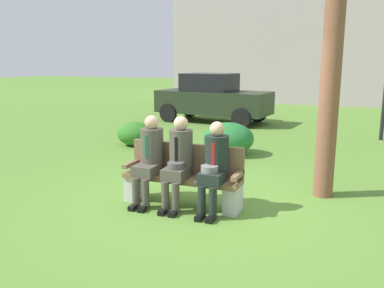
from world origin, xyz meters
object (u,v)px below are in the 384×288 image
at_px(shrub_near_bench, 136,134).
at_px(shrub_mid_lawn, 228,138).
at_px(seated_man_left, 150,155).
at_px(seated_man_middle, 179,158).
at_px(parked_car_near, 212,98).
at_px(park_bench, 183,177).
at_px(seated_man_right, 214,163).

distance_m(shrub_near_bench, shrub_mid_lawn, 2.45).
xyz_separation_m(seated_man_left, seated_man_middle, (0.47, -0.00, 0.00)).
bearing_deg(seated_man_left, shrub_mid_lawn, 87.69).
bearing_deg(parked_car_near, seated_man_middle, -74.01).
bearing_deg(park_bench, parked_car_near, 106.34).
bearing_deg(shrub_mid_lawn, seated_man_right, -76.02).
relative_size(park_bench, parked_car_near, 0.44).
height_order(park_bench, seated_man_left, seated_man_left).
bearing_deg(seated_man_middle, park_bench, 82.47).
bearing_deg(seated_man_right, seated_man_left, 179.48).
relative_size(shrub_near_bench, parked_car_near, 0.23).
relative_size(shrub_mid_lawn, parked_car_near, 0.29).
xyz_separation_m(seated_man_left, parked_car_near, (-1.84, 8.06, 0.10)).
relative_size(seated_man_middle, seated_man_right, 1.04).
height_order(shrub_mid_lawn, parked_car_near, parked_car_near).
distance_m(seated_man_middle, parked_car_near, 8.39).
height_order(seated_man_left, shrub_near_bench, seated_man_left).
bearing_deg(parked_car_near, park_bench, -73.66).
height_order(seated_man_right, shrub_mid_lawn, seated_man_right).
relative_size(seated_man_middle, parked_car_near, 0.33).
relative_size(seated_man_right, shrub_mid_lawn, 1.10).
bearing_deg(parked_car_near, seated_man_right, -70.51).
relative_size(seated_man_middle, shrub_mid_lawn, 1.14).
height_order(park_bench, seated_man_middle, seated_man_middle).
bearing_deg(seated_man_middle, seated_man_left, 179.46).
bearing_deg(park_bench, seated_man_left, -166.00).
distance_m(seated_man_left, shrub_mid_lawn, 3.54).
xyz_separation_m(park_bench, seated_man_left, (-0.49, -0.12, 0.32)).
bearing_deg(seated_man_left, parked_car_near, 102.83).
xyz_separation_m(park_bench, seated_man_right, (0.53, -0.13, 0.30)).
distance_m(seated_man_right, shrub_mid_lawn, 3.65).
distance_m(park_bench, shrub_near_bench, 4.44).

